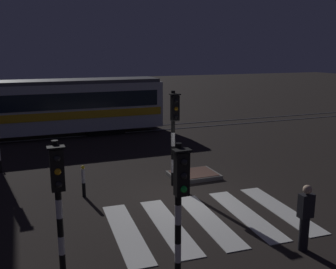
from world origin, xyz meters
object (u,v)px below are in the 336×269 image
(traffic_light_corner_near_left, at_px, (58,189))
(traffic_light_median_centre, at_px, (174,124))
(tram, at_px, (29,107))
(traffic_light_kerb_mid_left, at_px, (180,194))
(bollard_island_edge, at_px, (83,181))
(pedestrian_waiting_at_kerb, at_px, (305,217))

(traffic_light_corner_near_left, xyz_separation_m, traffic_light_median_centre, (4.44, 4.37, 0.31))
(tram, bearing_deg, traffic_light_kerb_mid_left, -81.30)
(traffic_light_corner_near_left, distance_m, bollard_island_edge, 4.87)
(tram, relative_size, bollard_island_edge, 13.88)
(tram, distance_m, bollard_island_edge, 10.45)
(traffic_light_corner_near_left, xyz_separation_m, tram, (-0.16, 14.78, -0.26))
(traffic_light_corner_near_left, distance_m, tram, 14.79)
(tram, bearing_deg, bollard_island_edge, -82.55)
(traffic_light_kerb_mid_left, relative_size, tram, 0.20)
(traffic_light_corner_near_left, bearing_deg, pedestrian_waiting_at_kerb, -10.84)
(traffic_light_corner_near_left, height_order, bollard_island_edge, traffic_light_corner_near_left)
(tram, bearing_deg, traffic_light_median_centre, -66.16)
(traffic_light_kerb_mid_left, bearing_deg, traffic_light_corner_near_left, 151.61)
(traffic_light_kerb_mid_left, relative_size, bollard_island_edge, 2.77)
(traffic_light_kerb_mid_left, xyz_separation_m, traffic_light_median_centre, (2.15, 5.60, 0.29))
(pedestrian_waiting_at_kerb, relative_size, bollard_island_edge, 1.54)
(traffic_light_corner_near_left, relative_size, bollard_island_edge, 2.75)
(traffic_light_median_centre, relative_size, bollard_island_edge, 3.16)
(traffic_light_median_centre, relative_size, pedestrian_waiting_at_kerb, 2.05)
(traffic_light_corner_near_left, bearing_deg, traffic_light_median_centre, 44.50)
(bollard_island_edge, bearing_deg, traffic_light_kerb_mid_left, -79.07)
(tram, bearing_deg, pedestrian_waiting_at_kerb, -69.71)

